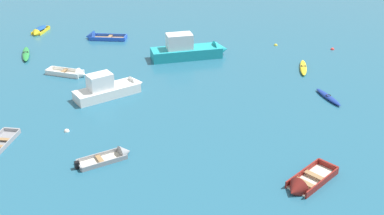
{
  "coord_description": "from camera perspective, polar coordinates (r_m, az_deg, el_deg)",
  "views": [
    {
      "loc": [
        6.06,
        -7.81,
        14.21
      ],
      "look_at": [
        0.0,
        19.41,
        0.15
      ],
      "focal_mm": 42.81,
      "sensor_mm": 36.0,
      "label": 1
    }
  ],
  "objects": [
    {
      "name": "rowboat_grey_near_right",
      "position": [
        26.38,
        -9.52,
        -5.91
      ],
      "size": [
        2.88,
        2.75,
        0.93
      ],
      "color": "beige",
      "rests_on": "ground_plane"
    },
    {
      "name": "mooring_buoy_midfield",
      "position": [
        44.31,
        10.38,
        7.61
      ],
      "size": [
        0.34,
        0.34,
        0.34
      ],
      "primitive_type": "sphere",
      "color": "yellow",
      "rests_on": "ground_plane"
    },
    {
      "name": "rowboat_white_cluster_inner",
      "position": [
        37.83,
        -14.46,
        4.09
      ],
      "size": [
        3.49,
        1.33,
        0.95
      ],
      "color": "beige",
      "rests_on": "ground_plane"
    },
    {
      "name": "rowboat_blue_back_row_left",
      "position": [
        46.39,
        -11.76,
        8.58
      ],
      "size": [
        4.14,
        1.78,
        1.2
      ],
      "color": "#99754C",
      "rests_on": "ground_plane"
    },
    {
      "name": "mooring_buoy_central",
      "position": [
        44.45,
        17.09,
        6.92
      ],
      "size": [
        0.35,
        0.35,
        0.35
      ],
      "primitive_type": "sphere",
      "color": "red",
      "rests_on": "ground_plane"
    },
    {
      "name": "motor_launch_turquoise_foreground_center",
      "position": [
        40.34,
        -0.12,
        7.22
      ],
      "size": [
        6.89,
        4.64,
        2.52
      ],
      "color": "teal",
      "rests_on": "ground_plane"
    },
    {
      "name": "rowboat_yellow_cluster_outer",
      "position": [
        49.62,
        -18.55,
        9.01
      ],
      "size": [
        1.17,
        2.87,
        0.87
      ],
      "color": "gray",
      "rests_on": "ground_plane"
    },
    {
      "name": "rowboat_maroon_far_left",
      "position": [
        24.27,
        13.6,
        -9.42
      ],
      "size": [
        2.93,
        3.65,
        1.15
      ],
      "color": "beige",
      "rests_on": "ground_plane"
    },
    {
      "name": "kayak_green_far_right",
      "position": [
        43.52,
        -19.99,
        6.3
      ],
      "size": [
        2.39,
        3.56,
        0.36
      ],
      "color": "#288C3D",
      "rests_on": "ground_plane"
    },
    {
      "name": "mooring_buoy_trailing",
      "position": [
        29.68,
        -15.33,
        -2.89
      ],
      "size": [
        0.34,
        0.34,
        0.34
      ],
      "primitive_type": "sphere",
      "color": "silver",
      "rests_on": "ground_plane"
    },
    {
      "name": "kayak_deep_blue_near_left",
      "position": [
        34.19,
        16.6,
        1.27
      ],
      "size": [
        1.94,
        2.84,
        0.29
      ],
      "color": "navy",
      "rests_on": "ground_plane"
    },
    {
      "name": "motor_launch_white_back_row_right",
      "position": [
        33.65,
        -10.04,
        2.44
      ],
      "size": [
        4.66,
        4.86,
        2.11
      ],
      "color": "white",
      "rests_on": "ground_plane"
    },
    {
      "name": "kayak_yellow_near_camera",
      "position": [
        39.02,
        13.7,
        4.86
      ],
      "size": [
        0.65,
        3.38,
        0.32
      ],
      "color": "yellow",
      "rests_on": "ground_plane"
    }
  ]
}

